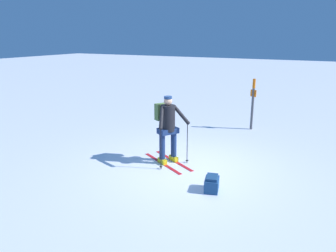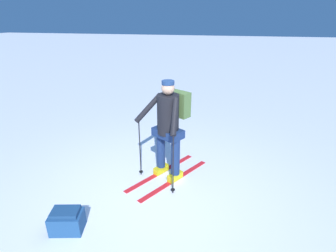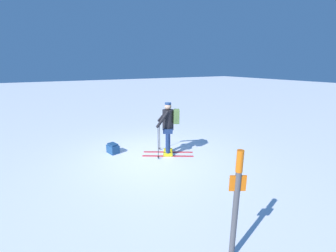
# 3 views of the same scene
# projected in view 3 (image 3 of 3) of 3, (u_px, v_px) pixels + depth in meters

# --- Properties ---
(ground_plane) EXTENTS (80.00, 80.00, 0.00)m
(ground_plane) POSITION_uv_depth(u_px,v_px,m) (153.00, 156.00, 7.38)
(ground_plane) COLOR white
(skier) EXTENTS (1.68, 1.23, 1.75)m
(skier) POSITION_uv_depth(u_px,v_px,m) (169.00, 125.00, 7.29)
(skier) COLOR red
(skier) RESTS_ON ground_plane
(dropped_backpack) EXTENTS (0.38, 0.48, 0.33)m
(dropped_backpack) POSITION_uv_depth(u_px,v_px,m) (113.00, 148.00, 7.63)
(dropped_backpack) COLOR navy
(dropped_backpack) RESTS_ON ground_plane
(trail_marker) EXTENTS (0.22, 0.13, 1.78)m
(trail_marker) POSITION_uv_depth(u_px,v_px,m) (236.00, 198.00, 3.24)
(trail_marker) COLOR #4C4C51
(trail_marker) RESTS_ON ground_plane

